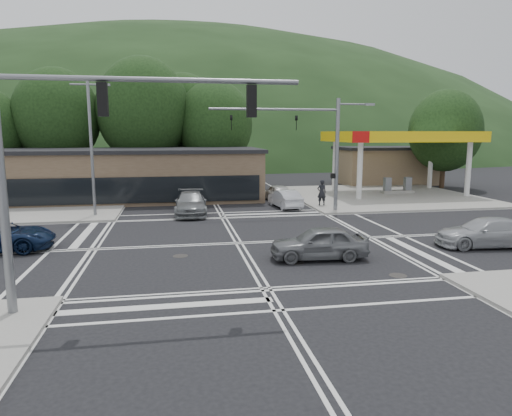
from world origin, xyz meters
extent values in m
plane|color=black|center=(0.00, 0.00, 0.00)|extent=(120.00, 120.00, 0.00)
cube|color=gray|center=(15.00, 15.00, 0.07)|extent=(16.00, 16.00, 0.15)
cube|color=gray|center=(-15.00, 15.00, 0.07)|extent=(16.00, 16.00, 0.15)
cylinder|color=silver|center=(12.00, 13.00, 2.50)|extent=(0.44, 0.44, 5.00)
cylinder|color=silver|center=(12.00, 19.00, 2.50)|extent=(0.44, 0.44, 5.00)
cylinder|color=silver|center=(22.00, 13.00, 2.50)|extent=(0.44, 0.44, 5.00)
cylinder|color=silver|center=(22.00, 19.00, 2.50)|extent=(0.44, 0.44, 5.00)
cube|color=silver|center=(17.00, 16.00, 5.30)|extent=(12.00, 8.00, 0.60)
cube|color=yellow|center=(17.00, 12.00, 5.30)|extent=(12.20, 0.25, 0.90)
cube|color=yellow|center=(17.00, 20.00, 5.30)|extent=(12.20, 0.25, 0.90)
cube|color=yellow|center=(11.00, 16.00, 5.30)|extent=(0.25, 8.20, 0.90)
cube|color=yellow|center=(23.00, 16.00, 5.30)|extent=(0.25, 8.20, 0.90)
cube|color=red|center=(11.50, 11.85, 5.30)|extent=(1.40, 0.12, 0.90)
cube|color=gray|center=(17.00, 16.00, 0.25)|extent=(3.00, 1.00, 0.30)
cube|color=slate|center=(16.00, 16.00, 0.95)|extent=(0.60, 0.50, 1.30)
cube|color=slate|center=(18.00, 16.00, 0.95)|extent=(0.60, 0.50, 1.30)
cube|color=#846B4F|center=(20.00, 25.00, 1.90)|extent=(10.00, 6.00, 3.80)
cube|color=brown|center=(-8.00, 17.00, 2.00)|extent=(24.00, 8.00, 4.00)
ellipsoid|color=#1C3417|center=(0.00, 90.00, 0.00)|extent=(252.00, 126.00, 140.00)
cylinder|color=#382619|center=(-14.00, 24.00, 2.42)|extent=(0.50, 0.50, 4.84)
ellipsoid|color=black|center=(-14.00, 24.00, 7.15)|extent=(8.00, 8.00, 9.20)
cylinder|color=#382619|center=(-6.00, 24.00, 2.64)|extent=(0.50, 0.50, 5.28)
ellipsoid|color=black|center=(-6.00, 24.00, 7.80)|extent=(9.00, 9.00, 10.35)
cylinder|color=#382619|center=(1.00, 24.00, 2.20)|extent=(0.50, 0.50, 4.40)
ellipsoid|color=black|center=(1.00, 24.00, 6.50)|extent=(7.60, 7.60, 8.74)
cylinder|color=#382619|center=(-2.00, 28.00, 2.42)|extent=(0.50, 0.50, 4.84)
ellipsoid|color=black|center=(-2.00, 28.00, 7.15)|extent=(8.40, 8.40, 9.66)
cylinder|color=#382619|center=(24.00, 20.00, 1.98)|extent=(0.50, 0.50, 3.96)
ellipsoid|color=black|center=(24.00, 20.00, 5.85)|extent=(7.20, 7.20, 8.28)
cylinder|color=slate|center=(-8.50, 9.00, 4.50)|extent=(0.20, 0.20, 9.00)
cylinder|color=slate|center=(-8.50, 9.00, 8.70)|extent=(2.20, 0.12, 0.12)
cube|color=slate|center=(-7.40, 9.00, 8.70)|extent=(0.60, 0.25, 0.15)
cylinder|color=slate|center=(8.20, 8.20, 4.00)|extent=(0.28, 0.28, 8.00)
cylinder|color=slate|center=(3.70, 8.20, 7.20)|extent=(9.00, 0.16, 0.16)
imported|color=black|center=(5.20, 8.20, 6.30)|extent=(0.16, 0.20, 1.00)
imported|color=black|center=(0.70, 8.20, 6.30)|extent=(0.16, 0.20, 1.00)
cylinder|color=slate|center=(9.40, 8.20, 7.60)|extent=(2.40, 0.12, 0.12)
cube|color=slate|center=(10.50, 8.20, 7.60)|extent=(0.70, 0.30, 0.15)
cube|color=black|center=(7.95, 8.20, 2.60)|extent=(0.25, 0.30, 0.35)
cylinder|color=slate|center=(-8.20, -8.20, 4.00)|extent=(0.28, 0.28, 8.00)
cylinder|color=slate|center=(-3.70, -8.20, 7.20)|extent=(9.00, 0.16, 0.16)
cube|color=black|center=(-5.20, -8.20, 6.60)|extent=(0.30, 0.25, 1.00)
cube|color=black|center=(-0.70, -8.20, 6.60)|extent=(0.30, 0.25, 1.00)
imported|color=slate|center=(3.14, -3.60, 0.74)|extent=(4.47, 2.06, 1.48)
imported|color=#A5A7AC|center=(12.06, -2.87, 0.72)|extent=(5.14, 2.60, 1.43)
imported|color=silver|center=(5.06, 10.61, 0.68)|extent=(1.90, 4.28, 1.37)
imported|color=#B5B5B0|center=(5.25, 14.00, 0.71)|extent=(2.06, 4.30, 1.42)
imported|color=slate|center=(-2.09, 9.00, 0.78)|extent=(2.40, 5.44, 1.56)
imported|color=black|center=(7.85, 10.31, 1.13)|extent=(0.72, 0.47, 1.96)
camera|label=1|loc=(-3.16, -22.70, 5.61)|focal=32.00mm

